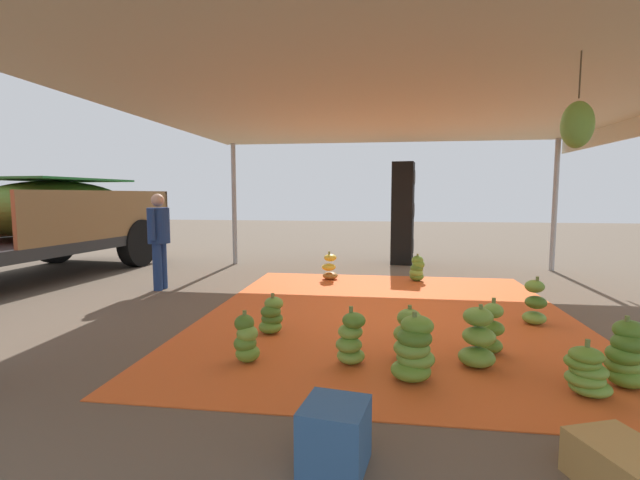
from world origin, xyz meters
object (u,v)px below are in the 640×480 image
at_px(banana_bunch_0, 492,330).
at_px(banana_bunch_3, 246,340).
at_px(banana_bunch_2, 535,304).
at_px(banana_bunch_7, 587,372).
at_px(banana_bunch_6, 417,269).
at_px(worker_0, 159,234).
at_px(banana_bunch_5, 408,336).
at_px(banana_bunch_4, 272,316).
at_px(crate_0, 335,436).
at_px(crate_1, 624,469).
at_px(banana_bunch_9, 351,340).
at_px(banana_bunch_10, 626,356).
at_px(banana_bunch_8, 478,339).
at_px(banana_bunch_11, 414,350).
at_px(banana_bunch_1, 330,268).
at_px(speaker_stack, 403,213).

bearing_deg(banana_bunch_0, banana_bunch_3, 103.20).
bearing_deg(banana_bunch_2, banana_bunch_7, 173.17).
height_order(banana_bunch_3, banana_bunch_6, banana_bunch_6).
bearing_deg(worker_0, banana_bunch_5, -124.19).
relative_size(banana_bunch_4, crate_0, 1.20).
bearing_deg(banana_bunch_3, crate_1, -120.63).
height_order(banana_bunch_9, banana_bunch_10, banana_bunch_10).
bearing_deg(banana_bunch_3, banana_bunch_4, -1.37).
relative_size(banana_bunch_9, crate_0, 1.43).
distance_m(banana_bunch_5, banana_bunch_8, 0.61).
bearing_deg(banana_bunch_4, banana_bunch_6, -29.15).
relative_size(banana_bunch_0, banana_bunch_6, 1.12).
relative_size(banana_bunch_7, banana_bunch_8, 0.77).
relative_size(banana_bunch_6, banana_bunch_7, 1.13).
bearing_deg(banana_bunch_5, banana_bunch_11, -178.06).
bearing_deg(banana_bunch_10, banana_bunch_7, 117.24).
relative_size(banana_bunch_1, banana_bunch_3, 1.09).
distance_m(banana_bunch_3, worker_0, 3.74).
distance_m(banana_bunch_10, speaker_stack, 6.45).
height_order(banana_bunch_10, banana_bunch_11, banana_bunch_10).
bearing_deg(banana_bunch_2, banana_bunch_3, 118.21).
xyz_separation_m(banana_bunch_5, banana_bunch_10, (-0.38, -1.67, 0.03)).
xyz_separation_m(banana_bunch_2, banana_bunch_4, (-0.75, 2.97, -0.05)).
bearing_deg(banana_bunch_10, banana_bunch_3, 88.19).
bearing_deg(banana_bunch_3, banana_bunch_1, -4.09).
bearing_deg(banana_bunch_9, banana_bunch_7, -101.02).
distance_m(banana_bunch_2, crate_0, 3.67).
bearing_deg(worker_0, banana_bunch_7, -121.67).
xyz_separation_m(banana_bunch_6, worker_0, (-1.24, 4.15, 0.68)).
bearing_deg(banana_bunch_7, banana_bunch_6, 12.15).
bearing_deg(banana_bunch_3, banana_bunch_11, -97.36).
height_order(banana_bunch_6, crate_1, banana_bunch_6).
relative_size(banana_bunch_11, speaker_stack, 0.25).
bearing_deg(banana_bunch_0, banana_bunch_6, 7.00).
xyz_separation_m(banana_bunch_5, banana_bunch_9, (-0.21, 0.52, 0.01)).
distance_m(banana_bunch_8, banana_bunch_10, 1.11).
xyz_separation_m(banana_bunch_6, banana_bunch_8, (-3.89, -0.24, 0.03)).
distance_m(banana_bunch_11, crate_0, 1.37).
relative_size(banana_bunch_1, crate_1, 1.08).
bearing_deg(banana_bunch_4, banana_bunch_2, -75.79).
distance_m(banana_bunch_5, crate_1, 2.00).
bearing_deg(crate_0, worker_0, 37.38).
bearing_deg(banana_bunch_2, speaker_stack, 16.54).
relative_size(banana_bunch_0, crate_1, 1.14).
bearing_deg(banana_bunch_2, worker_0, 76.81).
xyz_separation_m(banana_bunch_1, banana_bunch_8, (-3.82, -1.78, 0.03)).
xyz_separation_m(banana_bunch_1, crate_1, (-5.48, -2.17, -0.09)).
height_order(banana_bunch_0, banana_bunch_8, banana_bunch_8).
xyz_separation_m(banana_bunch_5, worker_0, (2.58, 3.79, 0.67)).
xyz_separation_m(banana_bunch_4, banana_bunch_11, (-1.04, -1.46, 0.06)).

